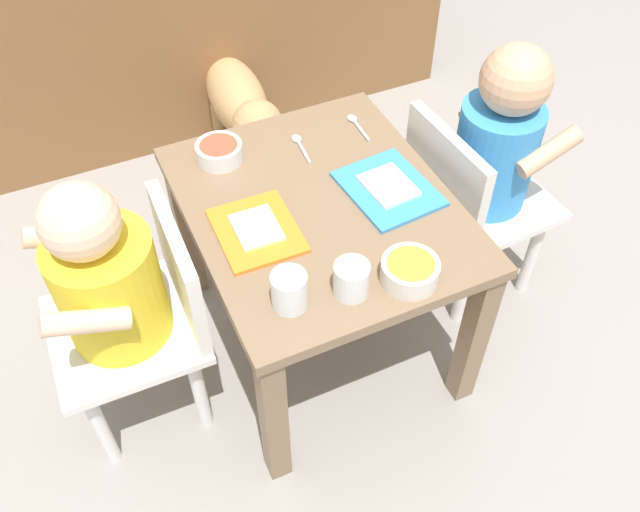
# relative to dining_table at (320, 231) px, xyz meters

# --- Properties ---
(ground_plane) EXTENTS (7.00, 7.00, 0.00)m
(ground_plane) POSITION_rel_dining_table_xyz_m (0.00, 0.00, -0.35)
(ground_plane) COLOR gray
(dining_table) EXTENTS (0.50, 0.60, 0.43)m
(dining_table) POSITION_rel_dining_table_xyz_m (0.00, 0.00, 0.00)
(dining_table) COLOR #7A6047
(dining_table) RESTS_ON ground
(seated_child_left) EXTENTS (0.28, 0.28, 0.63)m
(seated_child_left) POSITION_rel_dining_table_xyz_m (-0.41, -0.01, 0.04)
(seated_child_left) COLOR silver
(seated_child_left) RESTS_ON ground
(seated_child_right) EXTENTS (0.29, 0.29, 0.65)m
(seated_child_right) POSITION_rel_dining_table_xyz_m (0.41, 0.01, 0.06)
(seated_child_right) COLOR silver
(seated_child_right) RESTS_ON ground
(dog) EXTENTS (0.17, 0.48, 0.31)m
(dog) POSITION_rel_dining_table_xyz_m (0.07, 0.69, -0.15)
(dog) COLOR tan
(dog) RESTS_ON ground
(food_tray_left) EXTENTS (0.15, 0.18, 0.02)m
(food_tray_left) POSITION_rel_dining_table_xyz_m (-0.14, -0.02, 0.08)
(food_tray_left) COLOR orange
(food_tray_left) RESTS_ON dining_table
(food_tray_right) EXTENTS (0.17, 0.21, 0.02)m
(food_tray_right) POSITION_rel_dining_table_xyz_m (0.14, -0.02, 0.08)
(food_tray_right) COLOR #388CD8
(food_tray_right) RESTS_ON dining_table
(water_cup_left) EXTENTS (0.06, 0.06, 0.07)m
(water_cup_left) POSITION_rel_dining_table_xyz_m (-0.15, -0.20, 0.11)
(water_cup_left) COLOR white
(water_cup_left) RESTS_ON dining_table
(water_cup_right) EXTENTS (0.06, 0.06, 0.06)m
(water_cup_right) POSITION_rel_dining_table_xyz_m (-0.04, -0.22, 0.10)
(water_cup_right) COLOR white
(water_cup_right) RESTS_ON dining_table
(cereal_bowl_left_side) EXTENTS (0.10, 0.10, 0.04)m
(cereal_bowl_left_side) POSITION_rel_dining_table_xyz_m (-0.13, 0.21, 0.10)
(cereal_bowl_left_side) COLOR white
(cereal_bowl_left_side) RESTS_ON dining_table
(veggie_bowl_far) EXTENTS (0.10, 0.10, 0.04)m
(veggie_bowl_far) POSITION_rel_dining_table_xyz_m (0.06, -0.24, 0.10)
(veggie_bowl_far) COLOR silver
(veggie_bowl_far) RESTS_ON dining_table
(spoon_by_left_tray) EXTENTS (0.02, 0.10, 0.01)m
(spoon_by_left_tray) POSITION_rel_dining_table_xyz_m (0.18, 0.19, 0.08)
(spoon_by_left_tray) COLOR silver
(spoon_by_left_tray) RESTS_ON dining_table
(spoon_by_right_tray) EXTENTS (0.02, 0.10, 0.01)m
(spoon_by_right_tray) POSITION_rel_dining_table_xyz_m (0.04, 0.18, 0.08)
(spoon_by_right_tray) COLOR silver
(spoon_by_right_tray) RESTS_ON dining_table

